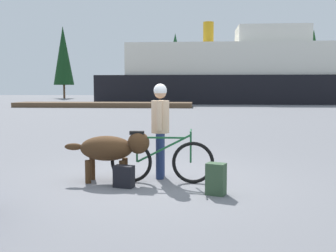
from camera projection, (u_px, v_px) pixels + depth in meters
ground_plane at (157, 181)px, 6.97m from camera, size 160.00×160.00×0.00m
bicycle at (161, 160)px, 6.80m from camera, size 1.77×0.44×0.91m
person_cyclist at (160, 122)px, 7.14m from camera, size 0.32×0.53×1.69m
dog at (112, 148)px, 6.86m from camera, size 1.48×0.50×0.87m
backpack at (216, 179)px, 6.05m from camera, size 0.33×0.29×0.48m
handbag_pannier at (124, 176)px, 6.52m from camera, size 0.36×0.26×0.36m
dock_pier at (104, 105)px, 33.55m from camera, size 14.72×2.90×0.40m
ferry_boat at (243, 75)px, 42.06m from camera, size 29.53×8.28×8.45m
pine_tree_far_left at (63, 56)px, 60.68m from camera, size 3.06×3.06×10.89m
pine_tree_center at (175, 57)px, 62.98m from camera, size 3.33×3.33×10.11m
pine_tree_far_right at (313, 55)px, 58.02m from camera, size 2.87×2.87×9.96m
pine_tree_mid_back at (253, 57)px, 68.18m from camera, size 4.10×4.10×11.63m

